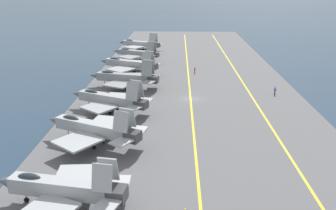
{
  "coord_description": "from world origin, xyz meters",
  "views": [
    {
      "loc": [
        -70.75,
        2.59,
        24.3
      ],
      "look_at": [
        -11.03,
        4.4,
        2.9
      ],
      "focal_mm": 38.0,
      "sensor_mm": 36.0,
      "label": 1
    }
  ],
  "objects_px": {
    "parked_jet_second": "(62,188)",
    "crew_blue_vest": "(275,90)",
    "parked_jet_fourth": "(109,99)",
    "parked_jet_eighth": "(140,44)",
    "parked_jet_fifth": "(125,77)",
    "crew_red_vest": "(195,70)",
    "parked_jet_third": "(93,128)",
    "parked_jet_seventh": "(136,53)",
    "parked_jet_sixth": "(129,64)"
  },
  "relations": [
    {
      "from": "parked_jet_eighth",
      "to": "crew_blue_vest",
      "type": "distance_m",
      "value": 59.37
    },
    {
      "from": "parked_jet_second",
      "to": "parked_jet_seventh",
      "type": "xyz_separation_m",
      "value": [
        72.54,
        0.14,
        0.21
      ]
    },
    {
      "from": "parked_jet_second",
      "to": "crew_red_vest",
      "type": "relative_size",
      "value": 8.85
    },
    {
      "from": "parked_jet_sixth",
      "to": "parked_jet_seventh",
      "type": "xyz_separation_m",
      "value": [
        14.42,
        -0.34,
        -0.04
      ]
    },
    {
      "from": "parked_jet_fourth",
      "to": "parked_jet_seventh",
      "type": "bearing_deg",
      "value": -0.18
    },
    {
      "from": "crew_red_vest",
      "to": "crew_blue_vest",
      "type": "xyz_separation_m",
      "value": [
        -17.88,
        -16.65,
        0.01
      ]
    },
    {
      "from": "parked_jet_fourth",
      "to": "parked_jet_third",
      "type": "bearing_deg",
      "value": -179.32
    },
    {
      "from": "parked_jet_second",
      "to": "parked_jet_seventh",
      "type": "bearing_deg",
      "value": 0.11
    },
    {
      "from": "parked_jet_second",
      "to": "parked_jet_sixth",
      "type": "bearing_deg",
      "value": 0.48
    },
    {
      "from": "parked_jet_second",
      "to": "parked_jet_fourth",
      "type": "height_order",
      "value": "parked_jet_fourth"
    },
    {
      "from": "parked_jet_second",
      "to": "parked_jet_fifth",
      "type": "relative_size",
      "value": 0.92
    },
    {
      "from": "parked_jet_third",
      "to": "parked_jet_seventh",
      "type": "relative_size",
      "value": 1.06
    },
    {
      "from": "parked_jet_fifth",
      "to": "parked_jet_third",
      "type": "bearing_deg",
      "value": 179.27
    },
    {
      "from": "parked_jet_fifth",
      "to": "crew_blue_vest",
      "type": "xyz_separation_m",
      "value": [
        -3.99,
        -33.28,
        -1.53
      ]
    },
    {
      "from": "crew_blue_vest",
      "to": "parked_jet_eighth",
      "type": "bearing_deg",
      "value": 35.51
    },
    {
      "from": "parked_jet_sixth",
      "to": "crew_red_vest",
      "type": "xyz_separation_m",
      "value": [
        1.04,
        -17.38,
        -1.73
      ]
    },
    {
      "from": "parked_jet_fourth",
      "to": "parked_jet_sixth",
      "type": "xyz_separation_m",
      "value": [
        28.6,
        0.21,
        0.07
      ]
    },
    {
      "from": "parked_jet_seventh",
      "to": "crew_blue_vest",
      "type": "relative_size",
      "value": 8.89
    },
    {
      "from": "parked_jet_seventh",
      "to": "crew_red_vest",
      "type": "height_order",
      "value": "parked_jet_seventh"
    },
    {
      "from": "parked_jet_second",
      "to": "parked_jet_third",
      "type": "distance_m",
      "value": 15.57
    },
    {
      "from": "parked_jet_eighth",
      "to": "crew_blue_vest",
      "type": "xyz_separation_m",
      "value": [
        -48.31,
        -34.47,
        -1.5
      ]
    },
    {
      "from": "parked_jet_third",
      "to": "crew_blue_vest",
      "type": "relative_size",
      "value": 9.45
    },
    {
      "from": "parked_jet_seventh",
      "to": "parked_jet_eighth",
      "type": "height_order",
      "value": "parked_jet_eighth"
    },
    {
      "from": "parked_jet_second",
      "to": "parked_jet_sixth",
      "type": "xyz_separation_m",
      "value": [
        58.12,
        0.49,
        0.25
      ]
    },
    {
      "from": "parked_jet_sixth",
      "to": "parked_jet_seventh",
      "type": "height_order",
      "value": "parked_jet_sixth"
    },
    {
      "from": "crew_blue_vest",
      "to": "parked_jet_fifth",
      "type": "bearing_deg",
      "value": 83.16
    },
    {
      "from": "parked_jet_second",
      "to": "parked_jet_seventh",
      "type": "relative_size",
      "value": 0.99
    },
    {
      "from": "parked_jet_sixth",
      "to": "parked_jet_eighth",
      "type": "height_order",
      "value": "parked_jet_eighth"
    },
    {
      "from": "parked_jet_fourth",
      "to": "parked_jet_fifth",
      "type": "distance_m",
      "value": 15.76
    },
    {
      "from": "parked_jet_fifth",
      "to": "crew_red_vest",
      "type": "distance_m",
      "value": 21.72
    },
    {
      "from": "parked_jet_seventh",
      "to": "crew_blue_vest",
      "type": "distance_m",
      "value": 45.99
    },
    {
      "from": "parked_jet_fifth",
      "to": "crew_blue_vest",
      "type": "distance_m",
      "value": 33.55
    },
    {
      "from": "parked_jet_third",
      "to": "parked_jet_seventh",
      "type": "xyz_separation_m",
      "value": [
        56.98,
        0.03,
        -0.12
      ]
    },
    {
      "from": "parked_jet_fourth",
      "to": "crew_blue_vest",
      "type": "relative_size",
      "value": 9.46
    },
    {
      "from": "parked_jet_fifth",
      "to": "parked_jet_eighth",
      "type": "relative_size",
      "value": 1.06
    },
    {
      "from": "parked_jet_third",
      "to": "parked_jet_fifth",
      "type": "bearing_deg",
      "value": -0.73
    },
    {
      "from": "parked_jet_second",
      "to": "parked_jet_fourth",
      "type": "bearing_deg",
      "value": 0.54
    },
    {
      "from": "parked_jet_seventh",
      "to": "parked_jet_eighth",
      "type": "distance_m",
      "value": 17.07
    },
    {
      "from": "parked_jet_sixth",
      "to": "parked_jet_third",
      "type": "bearing_deg",
      "value": -179.49
    },
    {
      "from": "parked_jet_third",
      "to": "parked_jet_eighth",
      "type": "bearing_deg",
      "value": 0.63
    },
    {
      "from": "crew_blue_vest",
      "to": "parked_jet_seventh",
      "type": "bearing_deg",
      "value": 47.14
    },
    {
      "from": "parked_jet_second",
      "to": "crew_blue_vest",
      "type": "xyz_separation_m",
      "value": [
        41.28,
        -33.54,
        -1.47
      ]
    },
    {
      "from": "crew_blue_vest",
      "to": "crew_red_vest",
      "type": "bearing_deg",
      "value": 42.96
    },
    {
      "from": "parked_jet_third",
      "to": "parked_jet_eighth",
      "type": "relative_size",
      "value": 1.04
    },
    {
      "from": "parked_jet_fourth",
      "to": "crew_red_vest",
      "type": "bearing_deg",
      "value": -30.08
    },
    {
      "from": "parked_jet_second",
      "to": "parked_jet_sixth",
      "type": "height_order",
      "value": "parked_jet_sixth"
    },
    {
      "from": "parked_jet_second",
      "to": "parked_jet_eighth",
      "type": "xyz_separation_m",
      "value": [
        89.6,
        0.93,
        0.03
      ]
    },
    {
      "from": "parked_jet_second",
      "to": "parked_jet_fourth",
      "type": "distance_m",
      "value": 29.52
    },
    {
      "from": "parked_jet_second",
      "to": "crew_red_vest",
      "type": "bearing_deg",
      "value": -15.93
    },
    {
      "from": "parked_jet_seventh",
      "to": "crew_blue_vest",
      "type": "bearing_deg",
      "value": -132.86
    }
  ]
}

